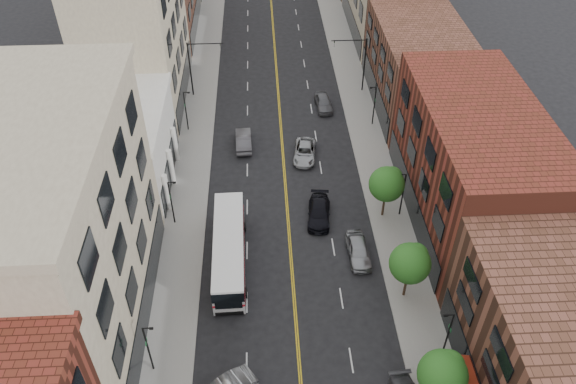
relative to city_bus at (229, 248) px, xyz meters
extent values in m
cube|color=gray|center=(-4.50, 16.40, -1.74)|extent=(4.00, 110.00, 0.15)
cube|color=gray|center=(15.50, 16.40, -1.74)|extent=(4.00, 110.00, 0.15)
cube|color=gray|center=(-11.50, -5.60, 7.19)|extent=(10.00, 22.00, 18.00)
cube|color=silver|center=(-11.50, 12.40, 2.19)|extent=(10.00, 14.00, 8.00)
cube|color=gray|center=(-11.50, 29.40, 7.19)|extent=(10.00, 20.00, 18.00)
cube|color=#5A2417|center=(22.50, 5.40, 4.19)|extent=(10.00, 22.00, 12.00)
cube|color=#563122|center=(22.50, 26.40, 3.19)|extent=(10.00, 20.00, 10.00)
sphere|color=#265B1A|center=(14.80, -14.60, 2.23)|extent=(3.40, 3.40, 3.40)
sphere|color=#265B1A|center=(15.30, -14.20, 2.74)|extent=(2.04, 2.04, 2.04)
cylinder|color=black|center=(14.80, -4.60, -0.41)|extent=(0.22, 0.22, 2.50)
sphere|color=#265B1A|center=(14.80, -4.60, 2.23)|extent=(3.40, 3.40, 3.40)
sphere|color=#265B1A|center=(15.30, -4.20, 2.74)|extent=(2.04, 2.04, 2.04)
cylinder|color=black|center=(14.80, 5.40, -0.41)|extent=(0.22, 0.22, 2.50)
sphere|color=#265B1A|center=(14.80, 5.40, 2.23)|extent=(3.40, 3.40, 3.40)
sphere|color=#265B1A|center=(15.30, 5.80, 2.74)|extent=(2.04, 2.04, 2.04)
cylinder|color=black|center=(-5.50, -10.60, 0.84)|extent=(0.14, 0.14, 5.00)
cylinder|color=black|center=(-5.15, -10.60, 3.34)|extent=(0.70, 0.10, 0.10)
cube|color=black|center=(-4.90, -10.60, 3.29)|extent=(0.28, 0.14, 0.14)
cube|color=#19592D|center=(-5.50, -10.60, 1.74)|extent=(0.04, 0.55, 0.35)
cylinder|color=black|center=(-5.50, 5.40, 0.84)|extent=(0.14, 0.14, 5.00)
cylinder|color=black|center=(-5.15, 5.40, 3.34)|extent=(0.70, 0.10, 0.10)
cube|color=black|center=(-4.90, 5.40, 3.29)|extent=(0.28, 0.14, 0.14)
cube|color=#19592D|center=(-5.50, 5.40, 1.74)|extent=(0.04, 0.55, 0.35)
cylinder|color=black|center=(-5.50, 21.40, 0.84)|extent=(0.14, 0.14, 5.00)
cylinder|color=black|center=(-5.15, 21.40, 3.34)|extent=(0.70, 0.10, 0.10)
cube|color=black|center=(-4.90, 21.40, 3.29)|extent=(0.28, 0.14, 0.14)
cube|color=#19592D|center=(-5.50, 21.40, 1.74)|extent=(0.04, 0.55, 0.35)
cylinder|color=black|center=(16.50, -10.60, 0.84)|extent=(0.14, 0.14, 5.00)
cylinder|color=black|center=(16.15, -10.60, 3.34)|extent=(0.70, 0.10, 0.10)
cube|color=black|center=(15.90, -10.60, 3.29)|extent=(0.28, 0.14, 0.14)
cube|color=#19592D|center=(16.50, -10.60, 1.74)|extent=(0.04, 0.55, 0.35)
cylinder|color=black|center=(16.50, 5.40, 0.84)|extent=(0.14, 0.14, 5.00)
cylinder|color=black|center=(16.15, 5.40, 3.34)|extent=(0.70, 0.10, 0.10)
cube|color=black|center=(15.90, 5.40, 3.29)|extent=(0.28, 0.14, 0.14)
cube|color=#19592D|center=(16.50, 5.40, 1.74)|extent=(0.04, 0.55, 0.35)
cylinder|color=black|center=(16.50, 21.40, 0.84)|extent=(0.14, 0.14, 5.00)
cylinder|color=black|center=(16.15, 21.40, 3.34)|extent=(0.70, 0.10, 0.10)
cube|color=black|center=(15.90, 21.40, 3.29)|extent=(0.28, 0.14, 0.14)
cube|color=#19592D|center=(16.50, 21.40, 1.74)|extent=(0.04, 0.55, 0.35)
cylinder|color=black|center=(-5.50, 29.40, 1.94)|extent=(0.18, 0.18, 7.20)
cylinder|color=black|center=(-3.30, 29.40, 5.34)|extent=(4.40, 0.12, 0.12)
imported|color=black|center=(-1.50, 29.40, 4.94)|extent=(0.15, 0.18, 0.90)
cylinder|color=black|center=(16.50, 29.40, 1.94)|extent=(0.18, 0.18, 7.20)
cylinder|color=black|center=(14.30, 29.40, 5.34)|extent=(4.40, 0.12, 0.12)
imported|color=black|center=(12.50, 29.40, 4.94)|extent=(0.15, 0.18, 0.90)
cube|color=silver|center=(0.00, 0.01, -0.15)|extent=(2.83, 12.10, 2.91)
cube|color=black|center=(0.00, 0.01, 0.55)|extent=(2.87, 12.15, 1.06)
cube|color=red|center=(0.00, 0.01, -0.45)|extent=(2.87, 12.15, 0.22)
cube|color=black|center=(0.11, -6.04, 0.10)|extent=(2.21, 0.10, 1.61)
cylinder|color=black|center=(-1.25, -4.03, -1.33)|extent=(0.30, 0.97, 0.96)
cylinder|color=black|center=(1.40, -3.99, -1.33)|extent=(0.30, 0.97, 0.96)
cylinder|color=black|center=(-1.40, 4.00, -1.33)|extent=(0.30, 0.97, 0.96)
cylinder|color=black|center=(1.25, 4.05, -1.33)|extent=(0.30, 0.97, 0.96)
imported|color=gray|center=(11.59, 0.08, -0.99)|extent=(2.11, 4.87, 1.63)
imported|color=#4C4B50|center=(1.10, 17.86, -0.99)|extent=(1.93, 5.02, 1.63)
imported|color=black|center=(8.53, 5.40, -1.05)|extent=(2.73, 5.43, 1.51)
imported|color=#989B9F|center=(7.90, 15.40, -1.09)|extent=(3.09, 5.48, 1.44)
imported|color=#55565B|center=(11.00, 25.50, -1.02)|extent=(2.15, 4.76, 1.59)
camera|label=1|loc=(3.37, -34.58, 35.90)|focal=35.00mm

